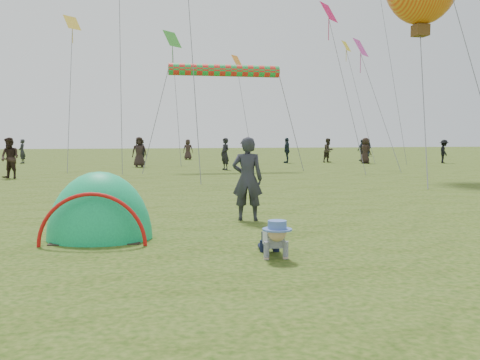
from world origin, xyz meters
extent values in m
plane|color=#163707|center=(0.00, 0.00, 0.00)|extent=(140.00, 140.00, 0.00)
ellipsoid|color=#119557|center=(-3.11, 2.22, 0.00)|extent=(2.12, 1.84, 2.47)
imported|color=#282832|center=(0.01, 3.70, 0.93)|extent=(0.78, 0.62, 1.86)
imported|color=#25262A|center=(-9.34, 30.47, 0.81)|extent=(0.46, 0.64, 1.62)
imported|color=#2C201B|center=(-7.52, 17.13, 0.90)|extent=(1.10, 1.03, 1.79)
imported|color=#242B37|center=(18.91, 36.83, 0.79)|extent=(0.40, 0.93, 1.58)
imported|color=black|center=(18.49, 24.50, 0.80)|extent=(0.91, 1.17, 1.59)
imported|color=black|center=(-1.75, 24.47, 0.90)|extent=(0.90, 0.61, 1.79)
imported|color=black|center=(2.76, 20.89, 0.87)|extent=(0.62, 0.74, 1.75)
imported|color=black|center=(8.21, 27.07, 0.86)|extent=(0.67, 1.08, 1.72)
imported|color=#2F2220|center=(2.25, 33.72, 0.79)|extent=(0.88, 0.70, 1.58)
imported|color=black|center=(-1.32, 30.94, 0.79)|extent=(0.60, 0.69, 1.58)
imported|color=#302921|center=(11.25, 27.14, 0.84)|extent=(1.00, 0.90, 1.68)
imported|color=#202A32|center=(14.52, 28.71, 0.79)|extent=(1.01, 0.71, 1.59)
imported|color=black|center=(13.16, 25.34, 0.86)|extent=(0.86, 1.00, 1.72)
cylinder|color=red|center=(2.73, 20.84, 5.37)|extent=(6.02, 0.64, 0.64)
plane|color=#D00E4B|center=(8.54, 20.55, 8.65)|extent=(1.29, 1.29, 1.05)
plane|color=orange|center=(5.14, 29.10, 7.11)|extent=(0.85, 0.85, 0.70)
plane|color=yellow|center=(-5.42, 24.96, 8.36)|extent=(0.99, 0.99, 0.81)
plane|color=green|center=(0.74, 29.57, 8.45)|extent=(1.37, 1.37, 1.12)
plane|color=#C83596|center=(10.93, 21.55, 6.98)|extent=(1.25, 1.25, 1.02)
plane|color=yellow|center=(13.46, 29.46, 8.41)|extent=(0.94, 0.94, 0.77)
camera|label=1|loc=(-2.66, -7.80, 1.90)|focal=40.00mm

